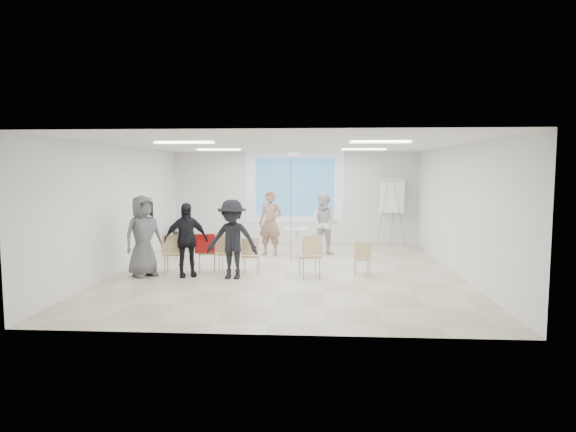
# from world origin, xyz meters

# --- Properties ---
(floor) EXTENTS (8.00, 9.00, 0.10)m
(floor) POSITION_xyz_m (0.00, 0.00, -0.05)
(floor) COLOR beige
(floor) RESTS_ON ground
(ceiling) EXTENTS (8.00, 9.00, 0.10)m
(ceiling) POSITION_xyz_m (0.00, 0.00, 3.05)
(ceiling) COLOR white
(ceiling) RESTS_ON wall_back
(wall_back) EXTENTS (8.00, 0.10, 3.00)m
(wall_back) POSITION_xyz_m (0.00, 4.55, 1.50)
(wall_back) COLOR silver
(wall_back) RESTS_ON floor
(wall_left) EXTENTS (0.10, 9.00, 3.00)m
(wall_left) POSITION_xyz_m (-4.05, 0.00, 1.50)
(wall_left) COLOR silver
(wall_left) RESTS_ON floor
(wall_right) EXTENTS (0.10, 9.00, 3.00)m
(wall_right) POSITION_xyz_m (4.05, 0.00, 1.50)
(wall_right) COLOR silver
(wall_right) RESTS_ON floor
(projection_halo) EXTENTS (3.20, 0.01, 2.30)m
(projection_halo) POSITION_xyz_m (0.00, 4.49, 1.85)
(projection_halo) COLOR silver
(projection_halo) RESTS_ON wall_back
(projection_image) EXTENTS (2.60, 0.01, 1.90)m
(projection_image) POSITION_xyz_m (0.00, 4.47, 1.85)
(projection_image) COLOR teal
(projection_image) RESTS_ON wall_back
(pedestal_table) EXTENTS (0.78, 0.78, 0.82)m
(pedestal_table) POSITION_xyz_m (0.18, 1.99, 0.46)
(pedestal_table) COLOR silver
(pedestal_table) RESTS_ON floor
(player_left) EXTENTS (0.87, 0.71, 2.09)m
(player_left) POSITION_xyz_m (-0.58, 2.09, 1.05)
(player_left) COLOR #9D7460
(player_left) RESTS_ON floor
(player_right) EXTENTS (1.05, 0.89, 1.95)m
(player_right) POSITION_xyz_m (0.97, 2.38, 0.97)
(player_right) COLOR silver
(player_right) RESTS_ON floor
(controller_left) EXTENTS (0.07, 0.13, 0.04)m
(controller_left) POSITION_xyz_m (-0.40, 2.34, 1.38)
(controller_left) COLOR white
(controller_left) RESTS_ON player_left
(controller_right) EXTENTS (0.06, 0.12, 0.04)m
(controller_right) POSITION_xyz_m (0.79, 2.63, 1.31)
(controller_right) COLOR silver
(controller_right) RESTS_ON player_right
(chair_far_left) EXTENTS (0.50, 0.53, 0.94)m
(chair_far_left) POSITION_xyz_m (-2.59, -0.53, 0.56)
(chair_far_left) COLOR tan
(chair_far_left) RESTS_ON floor
(chair_left_mid) EXTENTS (0.54, 0.56, 0.93)m
(chair_left_mid) POSITION_xyz_m (-1.84, -0.31, 0.55)
(chair_left_mid) COLOR tan
(chair_left_mid) RESTS_ON floor
(chair_left_inner) EXTENTS (0.44, 0.47, 0.91)m
(chair_left_inner) POSITION_xyz_m (-1.36, -0.32, 0.54)
(chair_left_inner) COLOR tan
(chair_left_inner) RESTS_ON floor
(chair_center) EXTENTS (0.40, 0.43, 0.86)m
(chair_center) POSITION_xyz_m (-0.79, -0.42, 0.51)
(chair_center) COLOR tan
(chair_center) RESTS_ON floor
(chair_right_inner) EXTENTS (0.57, 0.60, 0.98)m
(chair_right_inner) POSITION_xyz_m (0.60, -0.74, 0.58)
(chair_right_inner) COLOR tan
(chair_right_inner) RESTS_ON floor
(chair_right_far) EXTENTS (0.39, 0.42, 0.81)m
(chair_right_far) POSITION_xyz_m (1.77, -0.47, 0.48)
(chair_right_far) COLOR tan
(chair_right_far) RESTS_ON floor
(red_jacket) EXTENTS (0.47, 0.21, 0.44)m
(red_jacket) POSITION_xyz_m (-1.86, -0.46, 0.72)
(red_jacket) COLOR #AA1416
(red_jacket) RESTS_ON chair_left_mid
(laptop) EXTENTS (0.34, 0.25, 0.03)m
(laptop) POSITION_xyz_m (-1.36, -0.22, 0.49)
(laptop) COLOR black
(laptop) RESTS_ON chair_left_inner
(audience_left) EXTENTS (1.30, 1.08, 1.93)m
(audience_left) POSITION_xyz_m (-2.22, -0.73, 0.96)
(audience_left) COLOR black
(audience_left) RESTS_ON floor
(audience_mid) EXTENTS (1.35, 0.81, 2.00)m
(audience_mid) POSITION_xyz_m (-1.14, -0.88, 1.00)
(audience_mid) COLOR black
(audience_mid) RESTS_ON floor
(audience_outer) EXTENTS (1.17, 1.19, 2.07)m
(audience_outer) POSITION_xyz_m (-3.20, -0.73, 1.03)
(audience_outer) COLOR #5B5B60
(audience_outer) RESTS_ON floor
(flipchart_easel) EXTENTS (0.89, 0.70, 2.14)m
(flipchart_easel) POSITION_xyz_m (3.13, 4.16, 1.57)
(flipchart_easel) COLOR gray
(flipchart_easel) RESTS_ON floor
(av_cart) EXTENTS (0.58, 0.52, 0.74)m
(av_cart) POSITION_xyz_m (-3.52, 3.36, 0.34)
(av_cart) COLOR black
(av_cart) RESTS_ON floor
(ceiling_projector) EXTENTS (0.30, 0.25, 3.00)m
(ceiling_projector) POSITION_xyz_m (0.10, 1.49, 2.69)
(ceiling_projector) COLOR white
(ceiling_projector) RESTS_ON ceiling
(fluor_panel_nw) EXTENTS (1.20, 0.30, 0.02)m
(fluor_panel_nw) POSITION_xyz_m (-2.00, 2.00, 2.97)
(fluor_panel_nw) COLOR white
(fluor_panel_nw) RESTS_ON ceiling
(fluor_panel_ne) EXTENTS (1.20, 0.30, 0.02)m
(fluor_panel_ne) POSITION_xyz_m (2.00, 2.00, 2.97)
(fluor_panel_ne) COLOR white
(fluor_panel_ne) RESTS_ON ceiling
(fluor_panel_sw) EXTENTS (1.20, 0.30, 0.02)m
(fluor_panel_sw) POSITION_xyz_m (-2.00, -1.50, 2.97)
(fluor_panel_sw) COLOR white
(fluor_panel_sw) RESTS_ON ceiling
(fluor_panel_se) EXTENTS (1.20, 0.30, 0.02)m
(fluor_panel_se) POSITION_xyz_m (2.00, -1.50, 2.97)
(fluor_panel_se) COLOR white
(fluor_panel_se) RESTS_ON ceiling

